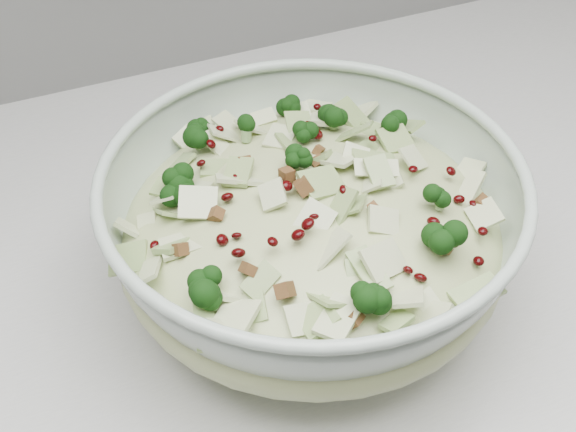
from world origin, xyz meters
The scene contains 2 objects.
mixing_bowl centered at (0.16, 1.60, 0.96)m, with size 0.40×0.40×0.13m.
salad centered at (0.16, 1.60, 0.99)m, with size 0.41×0.41×0.13m.
Camera 1 is at (-0.03, 1.21, 1.38)m, focal length 50.00 mm.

